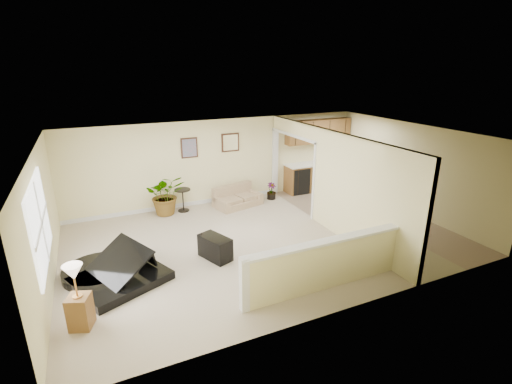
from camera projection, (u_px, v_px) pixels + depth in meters
name	position (u px, v px, depth m)	size (l,w,h in m)	color
floor	(265.00, 239.00, 8.92)	(9.00, 9.00, 0.00)	tan
back_wall	(221.00, 161.00, 11.09)	(9.00, 0.04, 2.50)	beige
front_wall	(347.00, 245.00, 5.93)	(9.00, 0.04, 2.50)	beige
left_wall	(43.00, 223.00, 6.73)	(0.04, 6.00, 2.50)	beige
right_wall	(410.00, 169.00, 10.29)	(0.04, 6.00, 2.50)	beige
ceiling	(265.00, 136.00, 8.11)	(9.00, 6.00, 0.04)	silver
kitchen_vinyl	(368.00, 218.00, 10.16)	(2.70, 6.00, 0.01)	gray
interior_partition	(324.00, 179.00, 9.45)	(0.18, 5.99, 2.50)	beige
pony_half_wall	(323.00, 264.00, 6.80)	(3.42, 0.22, 1.00)	beige
left_window	(39.00, 223.00, 6.24)	(0.05, 2.15, 1.45)	white
wall_art_left	(189.00, 148.00, 10.53)	(0.48, 0.04, 0.58)	#3B2115
wall_mirror	(230.00, 142.00, 11.01)	(0.55, 0.04, 0.55)	#3B2115
kitchen_cabinets	(315.00, 164.00, 12.24)	(2.36, 0.65, 2.33)	brown
piano	(114.00, 251.00, 7.08)	(2.24, 2.19, 1.49)	black
piano_bench	(215.00, 248.00, 7.98)	(0.38, 0.75, 0.50)	black
loveseat	(237.00, 196.00, 11.02)	(1.52, 1.07, 0.77)	tan
accent_table	(183.00, 197.00, 10.53)	(0.45, 0.45, 0.66)	black
palm_plant	(166.00, 195.00, 10.28)	(1.11, 0.99, 1.15)	black
small_plant	(271.00, 192.00, 11.56)	(0.32, 0.32, 0.52)	black
lamp_stand	(78.00, 301.00, 5.80)	(0.42, 0.42, 1.12)	brown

